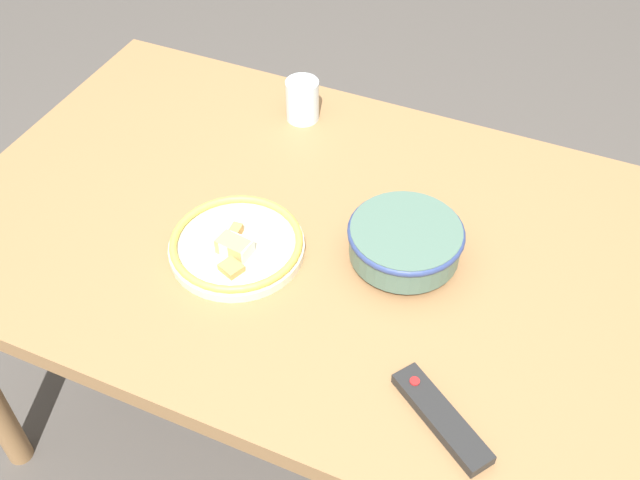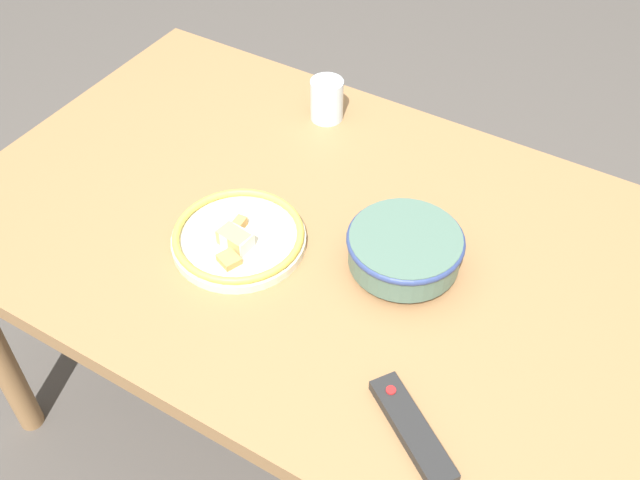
% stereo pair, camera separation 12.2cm
% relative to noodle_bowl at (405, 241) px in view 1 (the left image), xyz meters
% --- Properties ---
extents(ground_plane, '(8.00, 8.00, 0.00)m').
position_rel_noodle_bowl_xyz_m(ground_plane, '(0.20, 0.00, -0.75)').
color(ground_plane, '#4C4742').
extents(dining_table, '(1.38, 0.90, 0.71)m').
position_rel_noodle_bowl_xyz_m(dining_table, '(0.20, 0.00, -0.12)').
color(dining_table, olive).
rests_on(dining_table, ground_plane).
extents(noodle_bowl, '(0.21, 0.21, 0.08)m').
position_rel_noodle_bowl_xyz_m(noodle_bowl, '(0.00, 0.00, 0.00)').
color(noodle_bowl, '#4C6B5B').
rests_on(noodle_bowl, dining_table).
extents(food_plate, '(0.25, 0.25, 0.05)m').
position_rel_noodle_bowl_xyz_m(food_plate, '(0.29, 0.11, -0.03)').
color(food_plate, beige).
rests_on(food_plate, dining_table).
extents(tv_remote, '(0.19, 0.15, 0.02)m').
position_rel_noodle_bowl_xyz_m(tv_remote, '(-0.17, 0.30, -0.04)').
color(tv_remote, black).
rests_on(tv_remote, dining_table).
extents(drinking_glass, '(0.07, 0.07, 0.10)m').
position_rel_noodle_bowl_xyz_m(drinking_glass, '(0.35, -0.32, 0.00)').
color(drinking_glass, silver).
rests_on(drinking_glass, dining_table).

